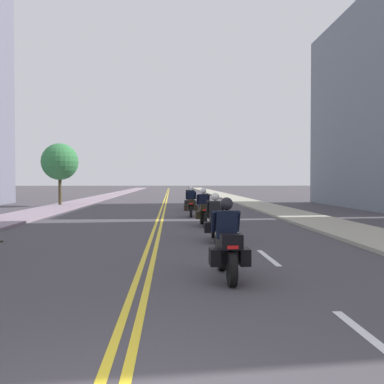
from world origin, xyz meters
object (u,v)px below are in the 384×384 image
at_px(motorcycle_0, 227,247).
at_px(motorcycle_2, 204,211).
at_px(motorcycle_1, 216,222).
at_px(motorcycle_4, 190,200).
at_px(motorcycle_3, 191,204).
at_px(street_tree_0, 60,162).

xyz_separation_m(motorcycle_0, motorcycle_2, (0.29, 10.67, 0.02)).
bearing_deg(motorcycle_1, motorcycle_4, 91.91).
relative_size(motorcycle_2, motorcycle_3, 0.99).
distance_m(motorcycle_1, motorcycle_2, 4.98).
distance_m(motorcycle_3, motorcycle_4, 5.42).
bearing_deg(motorcycle_0, motorcycle_2, 87.46).
height_order(motorcycle_2, street_tree_0, street_tree_0).
xyz_separation_m(motorcycle_0, motorcycle_3, (-0.02, 15.94, 0.02)).
bearing_deg(motorcycle_0, motorcycle_3, 89.12).
relative_size(motorcycle_0, motorcycle_1, 1.05).
bearing_deg(street_tree_0, motorcycle_0, -70.05).
height_order(motorcycle_0, motorcycle_2, motorcycle_2).
height_order(motorcycle_0, motorcycle_4, motorcycle_0).
relative_size(motorcycle_0, motorcycle_3, 1.01).
distance_m(motorcycle_0, motorcycle_2, 10.67).
bearing_deg(motorcycle_3, motorcycle_2, -85.01).
xyz_separation_m(motorcycle_3, street_tree_0, (-9.61, 10.60, 2.73)).
distance_m(motorcycle_2, motorcycle_3, 5.28).
distance_m(motorcycle_0, motorcycle_3, 15.94).
xyz_separation_m(motorcycle_2, motorcycle_3, (-0.32, 5.27, 0.00)).
relative_size(motorcycle_1, motorcycle_2, 0.98).
height_order(motorcycle_2, motorcycle_3, motorcycle_3).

